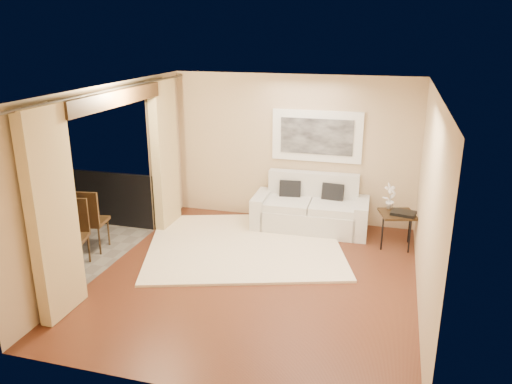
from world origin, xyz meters
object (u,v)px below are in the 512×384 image
(sofa, at_px, (311,210))
(orchid, at_px, (390,196))
(bistro_table, at_px, (39,218))
(ice_bucket, at_px, (32,203))
(side_table, at_px, (397,216))
(balcony_chair_near, at_px, (73,228))
(balcony_chair_far, at_px, (88,216))

(sofa, distance_m, orchid, 1.45)
(bistro_table, height_order, ice_bucket, ice_bucket)
(orchid, distance_m, ice_bucket, 5.66)
(sofa, bearing_deg, side_table, -16.91)
(bistro_table, distance_m, ice_bucket, 0.28)
(bistro_table, height_order, balcony_chair_near, balcony_chair_near)
(side_table, height_order, bistro_table, bistro_table)
(orchid, distance_m, balcony_chair_far, 4.92)
(side_table, bearing_deg, sofa, 164.77)
(side_table, height_order, orchid, orchid)
(sofa, xyz_separation_m, side_table, (1.50, -0.41, 0.18))
(sofa, xyz_separation_m, balcony_chair_near, (-3.21, -2.43, 0.26))
(ice_bucket, bearing_deg, balcony_chair_far, 37.48)
(balcony_chair_far, xyz_separation_m, ice_bucket, (-0.61, -0.47, 0.33))
(bistro_table, bearing_deg, sofa, 34.74)
(bistro_table, relative_size, balcony_chair_near, 0.88)
(sofa, distance_m, side_table, 1.56)
(side_table, xyz_separation_m, orchid, (-0.14, 0.18, 0.28))
(bistro_table, height_order, balcony_chair_far, balcony_chair_far)
(orchid, xyz_separation_m, ice_bucket, (-5.21, -2.21, 0.14))
(side_table, bearing_deg, ice_bucket, -159.19)
(balcony_chair_near, distance_m, ice_bucket, 0.73)
(orchid, bearing_deg, side_table, -51.20)
(side_table, relative_size, ice_bucket, 3.32)
(balcony_chair_near, bearing_deg, side_table, 6.23)
(balcony_chair_far, height_order, balcony_chair_near, balcony_chair_far)
(sofa, bearing_deg, ice_bucket, -149.35)
(balcony_chair_near, xyz_separation_m, ice_bucket, (-0.65, -0.01, 0.34))
(side_table, relative_size, balcony_chair_near, 0.64)
(orchid, xyz_separation_m, balcony_chair_far, (-4.60, -1.74, -0.19))
(bistro_table, bearing_deg, balcony_chair_near, 14.46)
(sofa, height_order, balcony_chair_near, balcony_chair_near)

